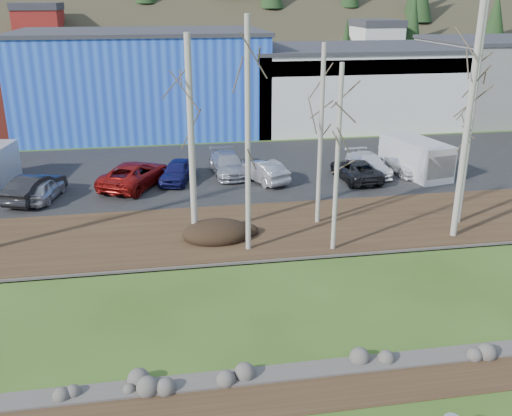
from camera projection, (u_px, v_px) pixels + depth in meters
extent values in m
cube|color=#382616|center=(342.00, 389.00, 16.83)|extent=(80.00, 1.80, 0.03)
cube|color=#382616|center=(265.00, 229.00, 28.26)|extent=(80.00, 7.00, 0.15)
cube|color=black|center=(236.00, 170.00, 37.96)|extent=(80.00, 14.00, 0.14)
cube|color=blue|center=(143.00, 83.00, 48.57)|extent=(20.00, 12.00, 8.00)
cube|color=#333338|center=(140.00, 32.00, 47.12)|extent=(20.40, 12.24, 0.30)
cube|color=silver|center=(345.00, 86.00, 51.69)|extent=(18.00, 12.00, 6.50)
cube|color=#333338|center=(347.00, 47.00, 50.50)|extent=(18.36, 12.24, 0.30)
cube|color=navy|center=(370.00, 67.00, 45.42)|extent=(17.64, 0.20, 1.20)
cube|color=gray|center=(507.00, 79.00, 54.14)|extent=(14.00, 12.00, 7.00)
ellipsoid|color=black|center=(217.00, 232.00, 26.94)|extent=(3.25, 2.30, 0.64)
cylinder|color=beige|center=(191.00, 141.00, 25.60)|extent=(0.30, 0.30, 9.34)
cylinder|color=beige|center=(248.00, 139.00, 24.15)|extent=(0.24, 0.24, 10.13)
cylinder|color=beige|center=(321.00, 137.00, 27.46)|extent=(0.22, 0.22, 8.79)
cylinder|color=beige|center=(337.00, 161.00, 24.48)|extent=(0.20, 0.20, 8.26)
cylinder|color=beige|center=(468.00, 122.00, 25.45)|extent=(0.30, 0.30, 10.95)
cylinder|color=beige|center=(471.00, 118.00, 27.14)|extent=(0.25, 0.25, 10.62)
imported|color=#BCBCBE|center=(42.00, 189.00, 31.88)|extent=(2.23, 3.98, 1.28)
imported|color=black|center=(35.00, 187.00, 31.88)|extent=(3.04, 4.72, 1.47)
imported|color=maroon|center=(135.00, 174.00, 34.13)|extent=(4.79, 6.03, 1.52)
imported|color=#A2A2A9|center=(228.00, 164.00, 36.47)|extent=(2.19, 4.82, 1.37)
imported|color=navy|center=(177.00, 171.00, 35.06)|extent=(2.73, 4.23, 1.34)
imported|color=#ACACAE|center=(263.00, 171.00, 35.13)|extent=(2.94, 4.34, 1.35)
imported|color=black|center=(356.00, 170.00, 35.46)|extent=(2.37, 4.72, 1.28)
imported|color=white|center=(368.00, 164.00, 36.65)|extent=(2.19, 4.56, 1.28)
imported|color=white|center=(403.00, 162.00, 37.02)|extent=(2.19, 4.56, 1.28)
cube|color=white|center=(415.00, 157.00, 36.42)|extent=(3.18, 5.48, 2.25)
cube|color=black|center=(436.00, 165.00, 34.65)|extent=(2.21, 1.48, 1.39)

